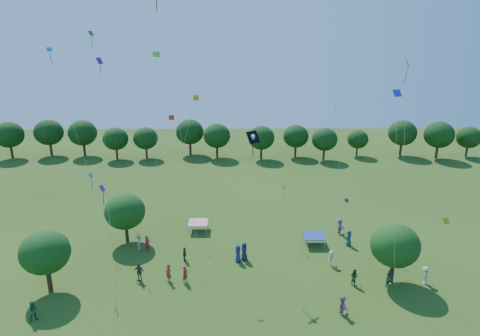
{
  "coord_description": "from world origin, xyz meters",
  "views": [
    {
      "loc": [
        -0.37,
        -20.13,
        21.81
      ],
      "look_at": [
        0.0,
        14.0,
        11.0
      ],
      "focal_mm": 32.0,
      "sensor_mm": 36.0,
      "label": 1
    }
  ],
  "objects_px": {
    "near_tree_north": "(125,211)",
    "red_high_kite": "(166,40)",
    "near_tree_west": "(45,252)",
    "pirate_kite": "(254,139)",
    "tent_red_stripe": "(198,222)",
    "tent_blue": "(314,236)",
    "near_tree_east": "(395,245)"
  },
  "relations": [
    {
      "from": "near_tree_west",
      "to": "tent_blue",
      "type": "relative_size",
      "value": 2.61
    },
    {
      "from": "near_tree_north",
      "to": "red_high_kite",
      "type": "height_order",
      "value": "red_high_kite"
    },
    {
      "from": "red_high_kite",
      "to": "near_tree_west",
      "type": "bearing_deg",
      "value": -172.97
    },
    {
      "from": "tent_red_stripe",
      "to": "red_high_kite",
      "type": "bearing_deg",
      "value": -95.47
    },
    {
      "from": "near_tree_east",
      "to": "tent_blue",
      "type": "xyz_separation_m",
      "value": [
        -5.83,
        7.29,
        -2.66
      ]
    },
    {
      "from": "near_tree_east",
      "to": "tent_red_stripe",
      "type": "height_order",
      "value": "near_tree_east"
    },
    {
      "from": "tent_red_stripe",
      "to": "near_tree_west",
      "type": "bearing_deg",
      "value": -135.39
    },
    {
      "from": "near_tree_west",
      "to": "tent_red_stripe",
      "type": "bearing_deg",
      "value": 44.61
    },
    {
      "from": "tent_blue",
      "to": "pirate_kite",
      "type": "distance_m",
      "value": 13.85
    },
    {
      "from": "near_tree_west",
      "to": "pirate_kite",
      "type": "height_order",
      "value": "pirate_kite"
    },
    {
      "from": "tent_blue",
      "to": "pirate_kite",
      "type": "bearing_deg",
      "value": -151.51
    },
    {
      "from": "near_tree_north",
      "to": "red_high_kite",
      "type": "bearing_deg",
      "value": -50.48
    },
    {
      "from": "tent_red_stripe",
      "to": "red_high_kite",
      "type": "distance_m",
      "value": 22.89
    },
    {
      "from": "tent_red_stripe",
      "to": "near_tree_east",
      "type": "bearing_deg",
      "value": -30.15
    },
    {
      "from": "red_high_kite",
      "to": "near_tree_north",
      "type": "bearing_deg",
      "value": 129.52
    },
    {
      "from": "near_tree_east",
      "to": "red_high_kite",
      "type": "height_order",
      "value": "red_high_kite"
    },
    {
      "from": "near_tree_west",
      "to": "near_tree_north",
      "type": "bearing_deg",
      "value": 63.86
    },
    {
      "from": "tent_red_stripe",
      "to": "tent_blue",
      "type": "distance_m",
      "value": 13.2
    },
    {
      "from": "red_high_kite",
      "to": "pirate_kite",
      "type": "bearing_deg",
      "value": 25.98
    },
    {
      "from": "near_tree_west",
      "to": "near_tree_east",
      "type": "bearing_deg",
      "value": 2.14
    },
    {
      "from": "near_tree_north",
      "to": "tent_red_stripe",
      "type": "height_order",
      "value": "near_tree_north"
    },
    {
      "from": "tent_blue",
      "to": "tent_red_stripe",
      "type": "bearing_deg",
      "value": 164.67
    },
    {
      "from": "tent_red_stripe",
      "to": "red_high_kite",
      "type": "height_order",
      "value": "red_high_kite"
    },
    {
      "from": "red_high_kite",
      "to": "near_tree_east",
      "type": "bearing_deg",
      "value": -0.65
    },
    {
      "from": "near_tree_east",
      "to": "tent_red_stripe",
      "type": "distance_m",
      "value": 21.63
    },
    {
      "from": "tent_blue",
      "to": "red_high_kite",
      "type": "distance_m",
      "value": 25.5
    },
    {
      "from": "pirate_kite",
      "to": "red_high_kite",
      "type": "bearing_deg",
      "value": -154.02
    },
    {
      "from": "near_tree_east",
      "to": "tent_blue",
      "type": "height_order",
      "value": "near_tree_east"
    },
    {
      "from": "near_tree_north",
      "to": "tent_red_stripe",
      "type": "distance_m",
      "value": 8.39
    },
    {
      "from": "tent_blue",
      "to": "near_tree_north",
      "type": "bearing_deg",
      "value": 177.63
    },
    {
      "from": "near_tree_north",
      "to": "tent_red_stripe",
      "type": "xyz_separation_m",
      "value": [
        7.54,
        2.65,
        -2.57
      ]
    },
    {
      "from": "near_tree_west",
      "to": "near_tree_east",
      "type": "distance_m",
      "value": 30.68
    }
  ]
}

